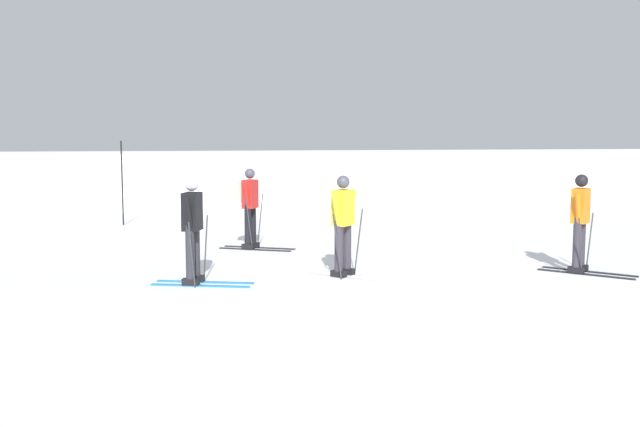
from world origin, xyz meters
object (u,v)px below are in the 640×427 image
object	(u,v)px
skier_red	(249,204)
skier_yellow	(344,223)
skier_orange	(581,220)
trail_marker_pole	(122,183)
skier_black	(193,227)

from	to	relation	value
skier_red	skier_yellow	distance (m)	3.57
skier_orange	trail_marker_pole	xyz separation A→B (m)	(-6.93, 9.82, 0.23)
skier_yellow	trail_marker_pole	size ratio (longest dim) A/B	0.75
skier_red	skier_black	distance (m)	3.67
skier_red	skier_black	world-z (taller)	same
trail_marker_pole	skier_orange	bearing A→B (deg)	-54.79
skier_orange	skier_yellow	distance (m)	4.12
skier_black	skier_yellow	bearing A→B (deg)	-5.76
skier_orange	skier_black	world-z (taller)	same
skier_black	skier_orange	bearing A→B (deg)	-11.62
skier_orange	skier_yellow	world-z (taller)	same
skier_red	skier_yellow	bearing A→B (deg)	-78.09
skier_orange	trail_marker_pole	size ratio (longest dim) A/B	0.75
skier_red	skier_black	bearing A→B (deg)	-118.16
skier_red	skier_yellow	size ratio (longest dim) A/B	1.00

